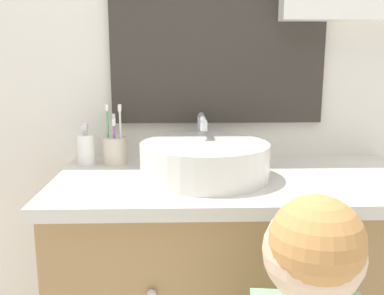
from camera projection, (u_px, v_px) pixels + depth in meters
wall_back at (235, 21)px, 1.46m from camera, size 3.20×0.18×2.50m
sink_basin at (205, 159)px, 1.25m from camera, size 0.38×0.43×0.17m
toothbrush_holder at (115, 149)px, 1.41m from camera, size 0.08×0.08×0.20m
soap_dispenser at (86, 149)px, 1.40m from camera, size 0.06×0.06×0.14m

